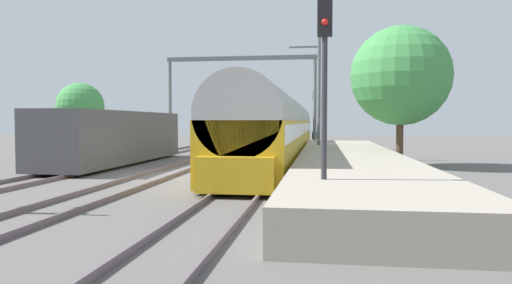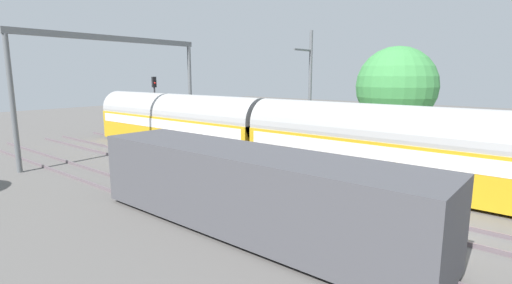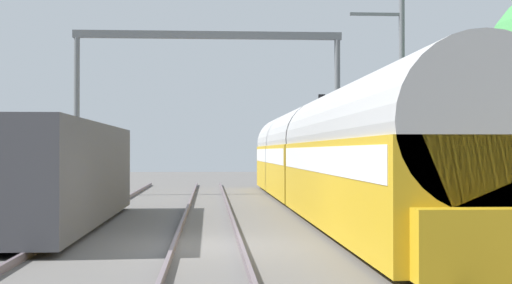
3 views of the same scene
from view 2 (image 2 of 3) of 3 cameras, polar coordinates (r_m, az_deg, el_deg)
ground at (r=15.22m, az=22.98°, el=-11.46°), size 120.00×120.00×0.00m
track_far_west at (r=11.51m, az=16.52°, el=-17.77°), size 1.52×60.00×0.16m
track_west at (r=15.19m, az=23.00°, el=-11.17°), size 1.52×60.00×0.16m
track_east at (r=19.11m, az=26.73°, el=-7.14°), size 1.52×60.00×0.16m
platform at (r=23.07m, az=24.15°, el=-3.18°), size 4.40×28.00×0.90m
passenger_train at (r=23.22m, az=1.11°, el=1.61°), size 2.93×32.85×3.82m
freight_car at (r=13.15m, az=-1.26°, el=-7.21°), size 2.80×13.00×2.70m
person_crossing at (r=31.13m, az=-9.93°, el=1.86°), size 0.42×0.47×1.73m
railway_signal_far at (r=34.28m, az=-14.88°, el=6.26°), size 0.36×0.30×5.20m
catenary_gantry at (r=27.06m, az=-20.18°, el=10.04°), size 12.88×0.28×7.86m
catenary_pole_east_mid at (r=23.91m, az=7.99°, el=7.01°), size 1.90×0.20×8.00m
tree_east_background at (r=25.99m, az=20.24°, el=7.78°), size 5.03×5.03×7.15m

